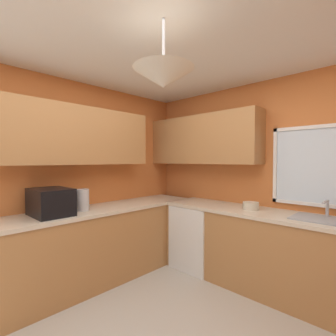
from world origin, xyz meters
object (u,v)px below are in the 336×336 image
object	(u,v)px
sink_assembly	(324,219)
kettle	(83,200)
dishwasher	(199,236)
bowl	(251,206)
microwave	(51,202)

from	to	relation	value
sink_assembly	kettle	bearing A→B (deg)	-146.16
dishwasher	bowl	bearing A→B (deg)	2.27
sink_assembly	bowl	bearing A→B (deg)	-179.47
sink_assembly	bowl	distance (m)	0.76
dishwasher	bowl	xyz separation A→B (m)	(0.76, 0.03, 0.52)
kettle	sink_assembly	size ratio (longest dim) A/B	0.46
kettle	sink_assembly	world-z (taller)	kettle
bowl	kettle	bearing A→B (deg)	-134.20
dishwasher	sink_assembly	bearing A→B (deg)	1.40
kettle	microwave	bearing A→B (deg)	-93.23
kettle	dishwasher	bearing A→B (deg)	65.51
kettle	sink_assembly	distance (m)	2.59
kettle	bowl	size ratio (longest dim) A/B	1.36
dishwasher	microwave	size ratio (longest dim) A/B	1.80
dishwasher	sink_assembly	world-z (taller)	sink_assembly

